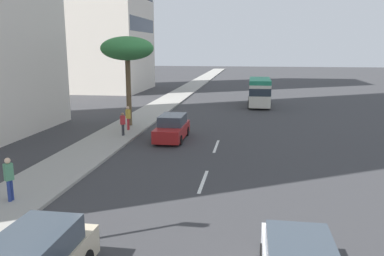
{
  "coord_description": "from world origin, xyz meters",
  "views": [
    {
      "loc": [
        -3.03,
        -2.11,
        6.16
      ],
      "look_at": [
        18.72,
        1.22,
        1.62
      ],
      "focal_mm": 36.38,
      "sensor_mm": 36.0,
      "label": 1
    }
  ],
  "objects_px": {
    "minibus_fourth": "(260,91)",
    "pedestrian_by_tree": "(123,123)",
    "pedestrian_near_lamp": "(128,117)",
    "palm_tree": "(127,50)",
    "car_third": "(172,128)",
    "pedestrian_mid_block": "(9,177)"
  },
  "relations": [
    {
      "from": "car_third",
      "to": "pedestrian_by_tree",
      "type": "bearing_deg",
      "value": -90.77
    },
    {
      "from": "minibus_fourth",
      "to": "palm_tree",
      "type": "distance_m",
      "value": 17.05
    },
    {
      "from": "car_third",
      "to": "palm_tree",
      "type": "relative_size",
      "value": 0.65
    },
    {
      "from": "pedestrian_near_lamp",
      "to": "pedestrian_by_tree",
      "type": "distance_m",
      "value": 1.9
    },
    {
      "from": "pedestrian_mid_block",
      "to": "palm_tree",
      "type": "bearing_deg",
      "value": 33.15
    },
    {
      "from": "minibus_fourth",
      "to": "pedestrian_mid_block",
      "type": "bearing_deg",
      "value": 160.26
    },
    {
      "from": "pedestrian_near_lamp",
      "to": "palm_tree",
      "type": "bearing_deg",
      "value": -40.35
    },
    {
      "from": "car_third",
      "to": "minibus_fourth",
      "type": "height_order",
      "value": "minibus_fourth"
    },
    {
      "from": "minibus_fourth",
      "to": "pedestrian_mid_block",
      "type": "relative_size",
      "value": 3.47
    },
    {
      "from": "pedestrian_near_lamp",
      "to": "minibus_fourth",
      "type": "bearing_deg",
      "value": -89.24
    },
    {
      "from": "car_third",
      "to": "minibus_fourth",
      "type": "bearing_deg",
      "value": 159.63
    },
    {
      "from": "pedestrian_mid_block",
      "to": "palm_tree",
      "type": "xyz_separation_m",
      "value": [
        15.76,
        0.08,
        4.89
      ]
    },
    {
      "from": "pedestrian_by_tree",
      "to": "palm_tree",
      "type": "bearing_deg",
      "value": 65.72
    },
    {
      "from": "minibus_fourth",
      "to": "palm_tree",
      "type": "bearing_deg",
      "value": 141.12
    },
    {
      "from": "pedestrian_near_lamp",
      "to": "pedestrian_by_tree",
      "type": "relative_size",
      "value": 1.1
    },
    {
      "from": "pedestrian_mid_block",
      "to": "car_third",
      "type": "bearing_deg",
      "value": 14.0
    },
    {
      "from": "minibus_fourth",
      "to": "pedestrian_by_tree",
      "type": "relative_size",
      "value": 3.85
    },
    {
      "from": "pedestrian_near_lamp",
      "to": "pedestrian_mid_block",
      "type": "height_order",
      "value": "pedestrian_mid_block"
    },
    {
      "from": "pedestrian_by_tree",
      "to": "palm_tree",
      "type": "xyz_separation_m",
      "value": [
        3.65,
        0.69,
        5.0
      ]
    },
    {
      "from": "pedestrian_mid_block",
      "to": "palm_tree",
      "type": "height_order",
      "value": "palm_tree"
    },
    {
      "from": "car_third",
      "to": "pedestrian_near_lamp",
      "type": "distance_m",
      "value": 4.22
    },
    {
      "from": "pedestrian_near_lamp",
      "to": "pedestrian_mid_block",
      "type": "distance_m",
      "value": 14.0
    }
  ]
}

